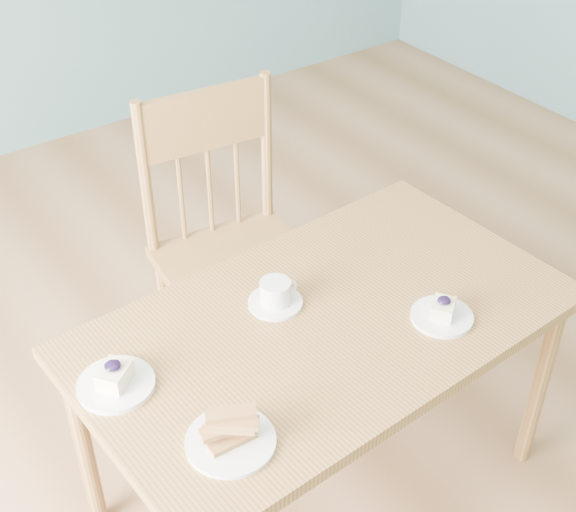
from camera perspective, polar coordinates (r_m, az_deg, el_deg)
The scene contains 7 objects.
room at distance 1.63m, azimuth 4.11°, elevation 14.19°, with size 5.01×5.01×2.71m.
dining_table at distance 2.04m, azimuth 2.60°, elevation -5.87°, with size 1.27×0.77×0.66m.
dining_chair at distance 2.50m, azimuth -4.02°, elevation 0.59°, with size 0.49×0.48×0.99m.
cheesecake_plate_near at distance 2.02m, azimuth 10.91°, elevation -4.02°, with size 0.16×0.16×0.07m.
cheesecake_plate_far at distance 1.85m, azimuth -12.17°, elevation -8.66°, with size 0.18×0.18×0.07m.
coffee_cup at distance 2.02m, azimuth -0.88°, elevation -2.78°, with size 0.14×0.14×0.07m.
biscotti_plate at distance 1.70m, azimuth -4.13°, elevation -12.49°, with size 0.19×0.19×0.09m.
Camera 1 is at (-0.96, -1.17, 1.97)m, focal length 50.00 mm.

